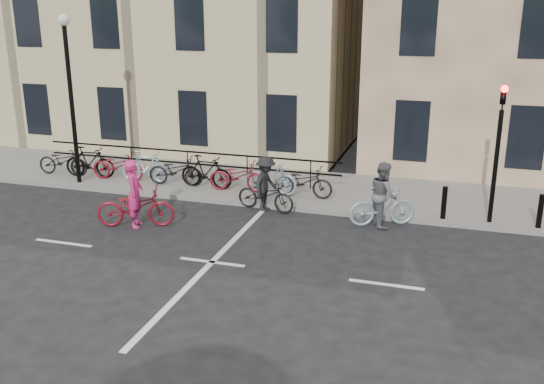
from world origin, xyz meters
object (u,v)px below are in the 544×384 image
(lamp_post, at_px, (69,79))
(cyclist_grey, at_px, (383,200))
(traffic_light, at_px, (499,137))
(cyclist_dark, at_px, (266,190))
(cyclist_pink, at_px, (135,204))

(lamp_post, xyz_separation_m, cyclist_grey, (9.93, -0.78, -2.78))
(traffic_light, distance_m, cyclist_grey, 3.35)
(cyclist_dark, bearing_deg, cyclist_grey, -83.47)
(cyclist_grey, height_order, cyclist_dark, cyclist_grey)
(lamp_post, relative_size, cyclist_dark, 2.81)
(traffic_light, height_order, lamp_post, lamp_post)
(cyclist_pink, height_order, cyclist_dark, cyclist_pink)
(traffic_light, bearing_deg, cyclist_pink, -163.36)
(lamp_post, relative_size, cyclist_grey, 2.83)
(cyclist_pink, xyz_separation_m, cyclist_dark, (2.93, 2.25, -0.01))
(cyclist_pink, height_order, cyclist_grey, cyclist_pink)
(cyclist_pink, bearing_deg, cyclist_dark, -71.30)
(cyclist_grey, bearing_deg, cyclist_dark, 60.69)
(lamp_post, distance_m, cyclist_dark, 7.18)
(lamp_post, height_order, cyclist_dark, lamp_post)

